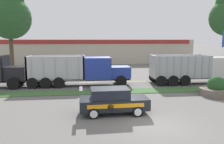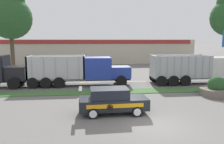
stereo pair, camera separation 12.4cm
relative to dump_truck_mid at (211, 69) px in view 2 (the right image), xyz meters
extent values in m
plane|color=slate|center=(-10.00, -11.59, -1.55)|extent=(600.00, 600.00, 0.00)
cube|color=#3D6633|center=(-10.00, -3.20, -1.52)|extent=(120.00, 1.97, 0.06)
cube|color=yellow|center=(-18.95, 1.79, -1.55)|extent=(2.40, 0.14, 0.01)
cube|color=yellow|center=(-13.55, 1.79, -1.55)|extent=(2.40, 0.14, 0.01)
cube|color=yellow|center=(-8.15, 1.79, -1.55)|extent=(2.40, 0.14, 0.01)
cube|color=yellow|center=(-2.75, 1.79, -1.55)|extent=(2.40, 0.14, 0.01)
cube|color=yellow|center=(2.65, 1.79, -1.55)|extent=(2.40, 0.14, 0.01)
cube|color=black|center=(-0.93, 0.00, -0.90)|extent=(11.61, 1.41, 0.18)
cube|color=silver|center=(1.14, 0.00, 0.28)|extent=(3.37, 2.56, 2.17)
cylinder|color=silver|center=(-0.64, -0.83, 0.92)|extent=(0.14, 0.14, 1.28)
cube|color=#ADADB2|center=(-3.64, 0.00, -0.75)|extent=(6.19, 2.56, 0.12)
cube|color=#ADADB2|center=(-0.62, 0.00, 0.43)|extent=(0.16, 2.56, 2.36)
cube|color=#ADADB2|center=(-6.65, 0.00, 0.43)|extent=(0.16, 2.56, 2.36)
cube|color=#ADADB2|center=(-3.64, -1.20, 0.43)|extent=(6.19, 0.16, 2.36)
cube|color=#ADADB2|center=(-3.64, 1.20, 0.43)|extent=(6.19, 0.16, 2.36)
cube|color=#99999E|center=(-6.34, -1.30, 0.43)|extent=(0.10, 0.04, 2.24)
cube|color=#99999E|center=(-5.57, -1.30, 0.43)|extent=(0.10, 0.04, 2.24)
cube|color=#99999E|center=(-4.80, -1.30, 0.43)|extent=(0.10, 0.04, 2.24)
cube|color=#99999E|center=(-4.02, -1.30, 0.43)|extent=(0.10, 0.04, 2.24)
cube|color=#99999E|center=(-3.25, -1.30, 0.43)|extent=(0.10, 0.04, 2.24)
cube|color=#99999E|center=(-2.48, -1.30, 0.43)|extent=(0.10, 0.04, 2.24)
cube|color=#99999E|center=(-1.70, -1.30, 0.43)|extent=(0.10, 0.04, 2.24)
cube|color=#99999E|center=(-0.93, -1.30, 0.43)|extent=(0.10, 0.04, 2.24)
cylinder|color=black|center=(-6.13, -1.26, -0.99)|extent=(1.13, 0.30, 1.13)
cylinder|color=black|center=(-6.13, 1.26, -0.99)|extent=(1.13, 0.30, 1.13)
cylinder|color=black|center=(-4.82, -1.26, -0.99)|extent=(1.13, 0.30, 1.13)
cylinder|color=black|center=(-4.82, 1.26, -0.99)|extent=(1.13, 0.30, 1.13)
cylinder|color=black|center=(-3.51, -1.26, -0.99)|extent=(1.13, 0.30, 1.13)
cylinder|color=black|center=(-3.51, 1.26, -0.99)|extent=(1.13, 0.30, 1.13)
cube|color=black|center=(-21.01, 0.10, -0.10)|extent=(2.02, 2.11, 1.38)
cube|color=#B7B7BC|center=(-19.97, 0.10, -0.10)|extent=(0.06, 1.81, 1.17)
cube|color=black|center=(-22.00, 0.10, 0.90)|extent=(0.04, 2.19, 1.13)
cylinder|color=black|center=(-21.01, -1.17, -0.97)|extent=(1.16, 0.30, 1.16)
cylinder|color=black|center=(-21.01, 1.37, -0.97)|extent=(1.16, 0.30, 1.16)
cube|color=black|center=(-14.55, 0.25, -0.91)|extent=(10.61, 1.35, 0.18)
cube|color=#23389E|center=(-10.29, 0.25, -0.20)|extent=(2.10, 2.02, 1.24)
cube|color=#B7B7BC|center=(-9.21, 0.25, -0.20)|extent=(0.06, 1.72, 1.06)
cube|color=#23389E|center=(-12.71, 0.25, 0.31)|extent=(2.73, 2.46, 2.26)
cube|color=black|center=(-11.33, 0.25, 0.71)|extent=(0.04, 2.09, 1.02)
cylinder|color=silver|center=(-14.17, -0.55, 1.10)|extent=(0.14, 0.14, 1.58)
cube|color=#B7B7BC|center=(-16.96, 0.25, -0.76)|extent=(5.78, 2.46, 0.12)
cube|color=#B7B7BC|center=(-14.15, 0.25, 0.44)|extent=(0.16, 2.46, 2.38)
cube|color=#B7B7BC|center=(-19.77, 0.25, 0.44)|extent=(0.16, 2.46, 2.38)
cube|color=#B7B7BC|center=(-16.96, -0.90, 0.44)|extent=(5.78, 0.16, 2.38)
cube|color=#B7B7BC|center=(-16.96, 1.40, 0.44)|extent=(5.78, 0.16, 2.38)
cube|color=#A3A3A8|center=(-19.27, -1.00, 0.44)|extent=(0.10, 0.04, 2.27)
cube|color=#A3A3A8|center=(-18.12, -1.00, 0.44)|extent=(0.10, 0.04, 2.27)
cube|color=#A3A3A8|center=(-16.96, -1.00, 0.44)|extent=(0.10, 0.04, 2.27)
cube|color=#A3A3A8|center=(-15.81, -1.00, 0.44)|extent=(0.10, 0.04, 2.27)
cube|color=#A3A3A8|center=(-14.65, -1.00, 0.44)|extent=(0.10, 0.04, 2.27)
cylinder|color=black|center=(-10.29, -0.96, -1.00)|extent=(1.11, 0.30, 1.11)
cylinder|color=black|center=(-10.29, 1.46, -1.00)|extent=(1.11, 0.30, 1.11)
cylinder|color=black|center=(-19.25, -0.96, -1.00)|extent=(1.11, 0.30, 1.11)
cylinder|color=black|center=(-19.25, 1.46, -1.00)|extent=(1.11, 0.30, 1.11)
cylinder|color=black|center=(-17.96, -0.96, -1.00)|extent=(1.11, 0.30, 1.11)
cylinder|color=black|center=(-17.96, 1.46, -1.00)|extent=(1.11, 0.30, 1.11)
cylinder|color=black|center=(-16.66, -0.96, -1.00)|extent=(1.11, 0.30, 1.11)
cylinder|color=black|center=(-16.66, 1.46, -1.00)|extent=(1.11, 0.30, 1.11)
cube|color=black|center=(-12.07, -9.26, -0.86)|extent=(4.49, 1.91, 0.73)
cube|color=black|center=(-12.33, -9.27, -0.20)|extent=(2.49, 1.64, 0.60)
cube|color=black|center=(-12.33, -9.27, 0.12)|extent=(2.49, 1.64, 0.04)
cube|color=black|center=(-14.18, -9.32, 0.16)|extent=(0.24, 1.43, 0.03)
cube|color=orange|center=(-12.04, -10.16, -0.78)|extent=(3.55, 0.12, 0.25)
cylinder|color=black|center=(-12.37, -10.17, -0.86)|extent=(0.40, 0.02, 0.40)
cylinder|color=black|center=(-10.67, -10.07, -1.22)|extent=(0.67, 0.22, 0.66)
cylinder|color=silver|center=(-10.66, -10.17, -1.22)|extent=(0.47, 0.03, 0.47)
cylinder|color=black|center=(-10.72, -8.37, -1.22)|extent=(0.67, 0.22, 0.66)
cylinder|color=silver|center=(-10.72, -8.26, -1.22)|extent=(0.47, 0.03, 0.47)
cylinder|color=black|center=(-13.42, -10.15, -1.22)|extent=(0.67, 0.22, 0.66)
cylinder|color=silver|center=(-13.41, -10.26, -1.22)|extent=(0.47, 0.03, 0.47)
cylinder|color=black|center=(-13.47, -8.45, -1.22)|extent=(0.67, 0.22, 0.66)
cylinder|color=silver|center=(-13.47, -8.34, -1.22)|extent=(0.47, 0.03, 0.47)
cylinder|color=#6B6056|center=(-2.63, -5.49, -1.24)|extent=(2.79, 2.79, 0.63)
sphere|color=#234C23|center=(-2.63, -5.49, -0.62)|extent=(1.53, 1.53, 1.53)
cube|color=#BCB29E|center=(-11.58, 26.91, 0.93)|extent=(39.91, 12.00, 4.96)
cube|color=maroon|center=(-11.58, 20.86, 2.96)|extent=(37.91, 0.10, 0.80)
cylinder|color=#473828|center=(-24.72, 10.21, 1.60)|extent=(0.56, 0.56, 6.31)
sphere|color=#234C23|center=(-24.72, 10.21, 6.42)|extent=(6.04, 6.04, 6.04)
sphere|color=#234C23|center=(-24.72, 10.21, 8.83)|extent=(4.23, 4.23, 4.23)
camera|label=1|loc=(-13.72, -22.99, 3.19)|focal=35.00mm
camera|label=2|loc=(-13.59, -23.00, 3.19)|focal=35.00mm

